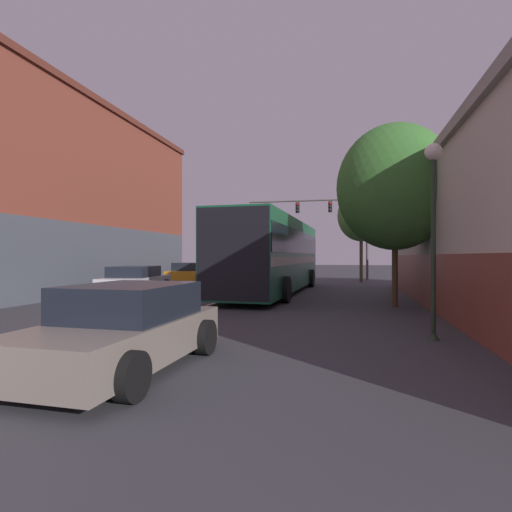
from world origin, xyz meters
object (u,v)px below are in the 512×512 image
(parked_car_left_mid, at_px, (193,275))
(hatchback_foreground, at_px, (125,329))
(parked_car_left_far, at_px, (136,281))
(street_lamp, at_px, (433,216))
(street_tree_near, at_px, (395,187))
(traffic_signal_gantry, at_px, (325,217))
(parked_car_left_near, at_px, (230,272))
(bus, at_px, (274,253))
(street_tree_far, at_px, (361,216))

(parked_car_left_mid, bearing_deg, hatchback_foreground, -160.19)
(parked_car_left_mid, distance_m, parked_car_left_far, 6.11)
(street_lamp, height_order, street_tree_near, street_tree_near)
(hatchback_foreground, distance_m, traffic_signal_gantry, 25.23)
(street_lamp, bearing_deg, parked_car_left_near, 117.94)
(bus, height_order, parked_car_left_far, bus)
(hatchback_foreground, relative_size, traffic_signal_gantry, 0.43)
(traffic_signal_gantry, bearing_deg, parked_car_left_mid, -130.23)
(parked_car_left_near, relative_size, traffic_signal_gantry, 0.45)
(traffic_signal_gantry, distance_m, street_lamp, 21.87)
(hatchback_foreground, bearing_deg, street_tree_near, -27.67)
(bus, bearing_deg, parked_car_left_mid, 61.38)
(traffic_signal_gantry, xyz_separation_m, street_tree_near, (3.29, -15.88, -0.58))
(parked_car_left_near, distance_m, street_lamp, 22.08)
(bus, xyz_separation_m, parked_car_left_mid, (-5.41, 3.17, -1.26))
(street_lamp, bearing_deg, parked_car_left_far, 147.43)
(parked_car_left_mid, bearing_deg, parked_car_left_near, -1.47)
(hatchback_foreground, bearing_deg, street_tree_far, -9.47)
(parked_car_left_far, bearing_deg, hatchback_foreground, -158.82)
(street_tree_far, bearing_deg, traffic_signal_gantry, 133.09)
(bus, xyz_separation_m, street_tree_far, (4.32, 8.91, 2.54))
(street_tree_far, bearing_deg, hatchback_foreground, -100.88)
(bus, bearing_deg, parked_car_left_far, 119.40)
(parked_car_left_near, xyz_separation_m, street_tree_far, (9.42, -0.67, 3.85))
(hatchback_foreground, height_order, parked_car_left_near, hatchback_foreground)
(hatchback_foreground, distance_m, street_lamp, 6.44)
(parked_car_left_mid, height_order, street_lamp, street_lamp)
(street_tree_near, xyz_separation_m, street_tree_far, (-0.73, 13.15, 0.32))
(parked_car_left_far, distance_m, street_lamp, 12.98)
(hatchback_foreground, xyz_separation_m, parked_car_left_near, (-5.17, 22.77, -0.00))
(parked_car_left_near, distance_m, parked_car_left_far, 12.53)
(traffic_signal_gantry, bearing_deg, parked_car_left_far, -116.81)
(traffic_signal_gantry, height_order, street_tree_far, traffic_signal_gantry)
(street_lamp, relative_size, street_tree_near, 0.65)
(parked_car_left_mid, relative_size, street_tree_near, 0.62)
(hatchback_foreground, distance_m, parked_car_left_mid, 17.25)
(parked_car_left_near, bearing_deg, street_tree_far, -97.03)
(street_tree_near, height_order, street_tree_far, street_tree_near)
(traffic_signal_gantry, relative_size, street_tree_far, 1.46)
(bus, xyz_separation_m, parked_car_left_far, (-5.61, -2.94, -1.28))
(bus, relative_size, parked_car_left_far, 2.79)
(parked_car_left_mid, relative_size, street_tree_far, 0.63)
(street_tree_near, bearing_deg, bus, 139.98)
(bus, relative_size, parked_car_left_mid, 3.27)
(bus, relative_size, parked_car_left_near, 3.13)
(hatchback_foreground, bearing_deg, street_lamp, -55.51)
(bus, height_order, traffic_signal_gantry, traffic_signal_gantry)
(street_lamp, xyz_separation_m, street_tree_far, (-0.89, 18.76, 1.88))
(parked_car_left_far, xyz_separation_m, street_tree_far, (9.92, 11.85, 3.83))
(traffic_signal_gantry, bearing_deg, bus, -98.60)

